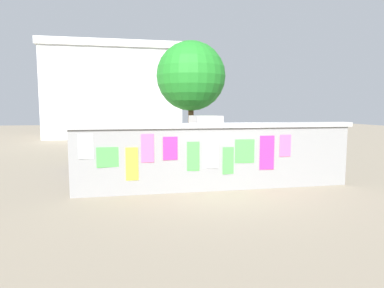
{
  "coord_description": "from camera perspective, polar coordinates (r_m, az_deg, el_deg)",
  "views": [
    {
      "loc": [
        -2.32,
        -8.33,
        2.17
      ],
      "look_at": [
        -0.39,
        1.53,
        1.08
      ],
      "focal_mm": 30.68,
      "sensor_mm": 36.0,
      "label": 1
    }
  ],
  "objects": [
    {
      "name": "motorcycle",
      "position": [
        11.26,
        8.62,
        -2.62
      ],
      "size": [
        1.88,
        0.65,
        0.87
      ],
      "color": "black",
      "rests_on": "ground"
    },
    {
      "name": "building_background",
      "position": [
        26.56,
        -13.31,
        8.88
      ],
      "size": [
        10.13,
        5.47,
        6.97
      ],
      "color": "silver",
      "rests_on": "ground"
    },
    {
      "name": "poster_wall",
      "position": [
        8.74,
        4.43,
        -2.07
      ],
      "size": [
        7.69,
        0.42,
        1.79
      ],
      "color": "gray",
      "rests_on": "ground"
    },
    {
      "name": "auto_rickshaw_truck",
      "position": [
        15.53,
        5.81,
        1.45
      ],
      "size": [
        3.72,
        1.81,
        1.85
      ],
      "color": "black",
      "rests_on": "ground"
    },
    {
      "name": "tree_roadside",
      "position": [
        18.71,
        -0.2,
        11.67
      ],
      "size": [
        3.86,
        3.86,
        5.9
      ],
      "color": "brown",
      "rests_on": "ground"
    },
    {
      "name": "car_parked",
      "position": [
        12.45,
        -9.56,
        -0.55
      ],
      "size": [
        3.94,
        2.04,
        1.4
      ],
      "color": "black",
      "rests_on": "ground"
    },
    {
      "name": "ground",
      "position": [
        16.64,
        -2.96,
        -1.33
      ],
      "size": [
        60.0,
        60.0,
        0.0
      ],
      "primitive_type": "plane",
      "color": "gray"
    },
    {
      "name": "person_walking",
      "position": [
        12.83,
        11.54,
        0.75
      ],
      "size": [
        0.41,
        0.41,
        1.62
      ],
      "color": "yellow",
      "rests_on": "ground"
    }
  ]
}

